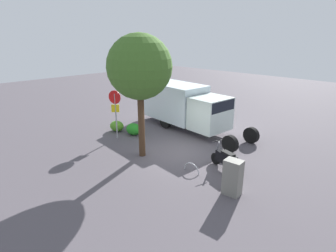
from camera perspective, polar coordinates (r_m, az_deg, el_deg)
The scene contains 9 objects.
ground_plane at distance 13.94m, azimuth 2.00°, elevation -5.54°, with size 60.00×60.00×0.00m, color #524B52.
box_truck_near at distance 17.30m, azimuth 3.14°, elevation 4.69°, with size 8.35×2.79×2.75m.
motorcycle at distance 12.24m, azimuth 12.07°, elevation -6.86°, with size 1.78×0.72×1.20m.
stop_sign at distance 15.49m, azimuth -11.03°, elevation 3.93°, with size 0.71×0.33×2.82m.
street_tree at distance 12.50m, azimuth -6.00°, elevation 12.12°, with size 2.97×2.97×5.83m.
utility_cabinet at distance 10.47m, azimuth 13.45°, elevation -10.48°, with size 0.64×0.48×1.39m, color slate.
bike_rack_hoop at distance 12.10m, azimuth 4.96°, elevation -9.55°, with size 0.85×0.85×0.05m, color #B7B7BC.
shrub_near_sign at distance 16.39m, azimuth -7.24°, elevation -0.65°, with size 1.00×0.82×0.69m, color #248621.
shrub_mid_verge at distance 17.15m, azimuth -10.71°, elevation -0.01°, with size 0.95×0.78×0.65m, color #4C8B25.
Camera 1 is at (-8.62, 9.37, 5.68)m, focal length 28.97 mm.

